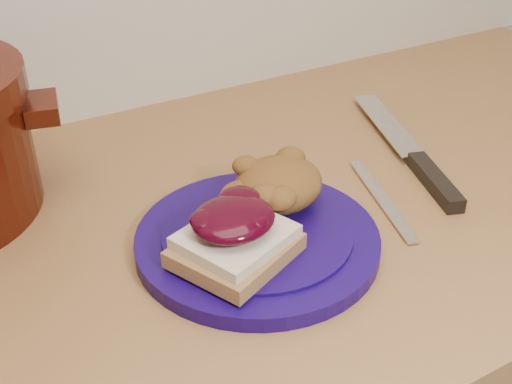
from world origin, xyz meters
TOP-DOWN VIEW (x-y plane):
  - plate at (0.04, 1.43)m, footprint 0.30×0.30m
  - sandwich at (0.01, 1.41)m, footprint 0.13×0.12m
  - stuffing_mound at (0.09, 1.46)m, footprint 0.12×0.11m
  - chef_knife at (0.29, 1.46)m, footprint 0.12×0.29m
  - butter_knife at (0.20, 1.43)m, footprint 0.06×0.16m

SIDE VIEW (x-z plane):
  - butter_knife at x=0.20m, z-range 0.90..0.90m
  - plate at x=0.04m, z-range 0.90..0.92m
  - chef_knife at x=0.29m, z-range 0.90..0.92m
  - sandwich at x=0.01m, z-range 0.92..0.97m
  - stuffing_mound at x=0.09m, z-range 0.92..0.97m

